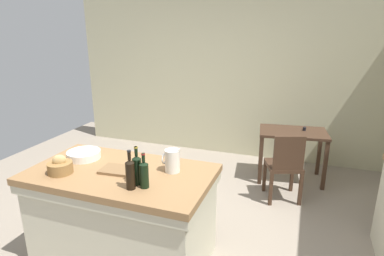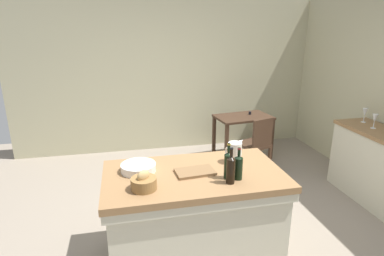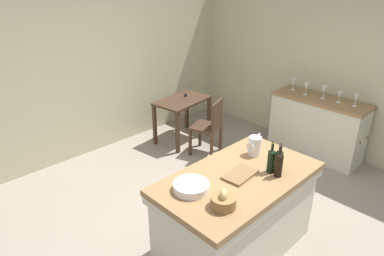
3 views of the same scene
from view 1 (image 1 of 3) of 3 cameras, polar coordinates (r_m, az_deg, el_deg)
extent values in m
plane|color=gray|center=(3.59, -4.77, -18.38)|extent=(6.76, 6.76, 0.00)
cube|color=#B7B28E|center=(5.44, 6.32, 8.81)|extent=(5.32, 0.12, 2.60)
cube|color=olive|center=(2.94, -12.41, -7.89)|extent=(1.61, 0.90, 0.06)
cube|color=beige|center=(2.97, -12.32, -9.12)|extent=(1.59, 0.88, 0.08)
cube|color=beige|center=(3.15, -11.88, -15.20)|extent=(1.53, 0.82, 0.82)
cube|color=#3D281C|center=(4.70, 17.28, -0.70)|extent=(0.97, 0.68, 0.04)
cube|color=#3D281C|center=(4.56, 11.92, -5.63)|extent=(0.06, 0.06, 0.69)
cube|color=#3D281C|center=(4.65, 22.24, -6.15)|extent=(0.06, 0.06, 0.69)
cube|color=#3D281C|center=(5.02, 11.97, -3.50)|extent=(0.06, 0.06, 0.69)
cube|color=#3D281C|center=(5.10, 21.35, -4.01)|extent=(0.06, 0.06, 0.69)
cylinder|color=black|center=(4.75, 19.07, -0.13)|extent=(0.04, 0.04, 0.05)
cube|color=#3D281C|center=(4.22, 15.68, -6.33)|extent=(0.51, 0.51, 0.04)
cube|color=#3D281C|center=(3.98, 16.61, -4.28)|extent=(0.35, 0.15, 0.42)
cube|color=#3D281C|center=(4.52, 17.06, -8.07)|extent=(0.05, 0.05, 0.42)
cube|color=#3D281C|center=(4.43, 12.56, -8.24)|extent=(0.05, 0.05, 0.42)
cube|color=#3D281C|center=(4.22, 18.45, -10.13)|extent=(0.05, 0.05, 0.42)
cube|color=#3D281C|center=(4.12, 13.62, -10.37)|extent=(0.05, 0.05, 0.42)
cylinder|color=silver|center=(2.82, -3.45, -5.74)|extent=(0.13, 0.13, 0.20)
cone|color=silver|center=(2.76, -2.37, -3.81)|extent=(0.07, 0.04, 0.06)
torus|color=silver|center=(2.85, -4.85, -5.35)|extent=(0.02, 0.10, 0.10)
cylinder|color=silver|center=(3.29, -18.40, -4.45)|extent=(0.31, 0.31, 0.07)
cylinder|color=olive|center=(3.03, -22.06, -6.47)|extent=(0.21, 0.21, 0.10)
ellipsoid|color=tan|center=(3.00, -22.20, -5.26)|extent=(0.13, 0.12, 0.10)
cube|color=brown|center=(2.92, -12.41, -7.23)|extent=(0.36, 0.24, 0.02)
cylinder|color=black|center=(2.58, -8.37, -8.30)|extent=(0.07, 0.07, 0.19)
cone|color=black|center=(2.53, -8.47, -6.08)|extent=(0.07, 0.07, 0.02)
cylinder|color=black|center=(2.51, -8.52, -5.12)|extent=(0.03, 0.03, 0.07)
cylinder|color=maroon|center=(2.50, -8.55, -4.52)|extent=(0.03, 0.03, 0.01)
cylinder|color=black|center=(2.63, -9.58, -7.51)|extent=(0.07, 0.07, 0.22)
cone|color=black|center=(2.59, -9.71, -5.08)|extent=(0.07, 0.07, 0.03)
cylinder|color=black|center=(2.57, -9.77, -4.03)|extent=(0.03, 0.03, 0.08)
cylinder|color=#B29933|center=(2.56, -9.81, -3.36)|extent=(0.03, 0.03, 0.01)
cylinder|color=black|center=(2.57, -10.73, -8.24)|extent=(0.07, 0.07, 0.22)
cone|color=black|center=(2.52, -10.88, -5.75)|extent=(0.07, 0.07, 0.03)
cylinder|color=black|center=(2.50, -10.95, -4.68)|extent=(0.03, 0.03, 0.08)
cylinder|color=black|center=(2.49, -10.99, -3.99)|extent=(0.03, 0.03, 0.01)
camera|label=2|loc=(2.06, -79.56, 4.78)|focal=29.86mm
camera|label=3|loc=(3.76, -64.63, 16.03)|focal=32.12mm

